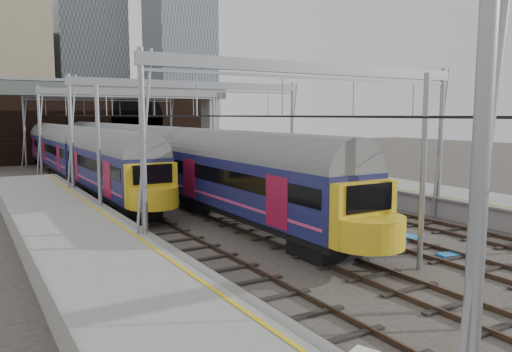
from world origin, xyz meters
TOP-DOWN VIEW (x-y plane):
  - ground at (0.00, 0.00)m, footprint 160.00×160.00m
  - platform_left at (-10.18, 2.50)m, footprint 4.32×55.00m
  - tracks at (0.00, 15.00)m, footprint 14.40×80.00m
  - overhead_line at (0.00, 21.49)m, footprint 16.80×80.00m
  - retaining_wall at (1.40, 51.93)m, footprint 28.00×2.75m
  - overbridge at (0.00, 46.00)m, footprint 28.00×3.00m
  - city_skyline at (2.73, 70.48)m, footprint 37.50×27.50m
  - train_main at (-2.00, 34.72)m, footprint 2.78×64.33m
  - train_second at (-6.00, 36.86)m, footprint 2.70×46.82m
  - equip_cover_a at (3.09, 5.37)m, footprint 1.06×0.83m
  - equip_cover_b at (2.33, 2.62)m, footprint 0.88×0.69m

SIDE VIEW (x-z plane):
  - ground at x=0.00m, z-range 0.00..0.00m
  - tracks at x=0.00m, z-range -0.09..0.13m
  - equip_cover_b at x=2.33m, z-range 0.00..0.09m
  - equip_cover_a at x=3.09m, z-range 0.00..0.11m
  - platform_left at x=-10.18m, z-range -0.01..1.11m
  - train_second at x=-6.00m, z-range 0.09..4.76m
  - train_main at x=-2.00m, z-range 0.08..4.87m
  - retaining_wall at x=1.40m, z-range -0.17..8.83m
  - overhead_line at x=0.00m, z-range 2.57..10.57m
  - overbridge at x=0.00m, z-range 2.64..11.89m
  - city_skyline at x=2.73m, z-range -12.91..47.09m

